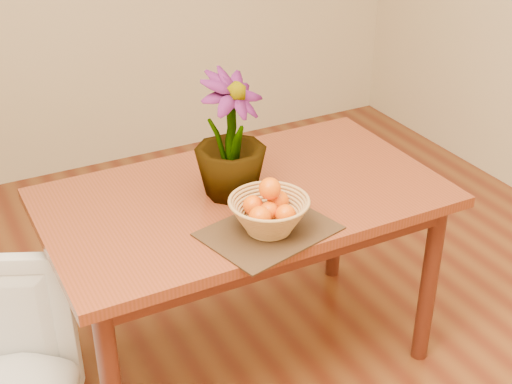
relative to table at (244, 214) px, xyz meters
name	(u,v)px	position (x,y,z in m)	size (l,w,h in m)	color
table	(244,214)	(0.00, 0.00, 0.00)	(1.40, 0.80, 0.75)	maroon
placemat	(269,231)	(-0.05, -0.27, 0.09)	(0.40, 0.30, 0.01)	#392514
wicker_basket	(269,216)	(-0.05, -0.27, 0.15)	(0.26, 0.26, 0.11)	tan
orange_pile	(269,205)	(-0.04, -0.26, 0.18)	(0.17, 0.16, 0.13)	#FF5F04
potted_plant	(230,136)	(-0.04, 0.02, 0.31)	(0.25, 0.25, 0.44)	#1D4D16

